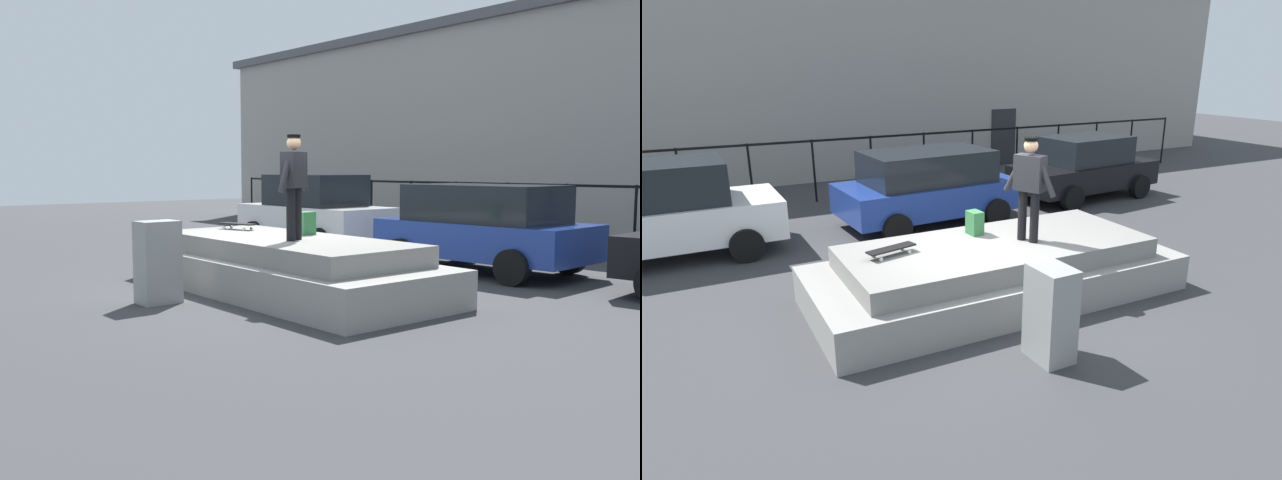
% 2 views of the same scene
% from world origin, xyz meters
% --- Properties ---
extents(ground_plane, '(60.00, 60.00, 0.00)m').
position_xyz_m(ground_plane, '(0.00, 0.00, 0.00)').
color(ground_plane, '#38383A').
extents(concrete_ledge, '(5.93, 2.51, 0.90)m').
position_xyz_m(concrete_ledge, '(0.34, 0.19, 0.41)').
color(concrete_ledge, gray).
rests_on(concrete_ledge, ground_plane).
extents(skateboarder, '(0.48, 0.88, 1.64)m').
position_xyz_m(skateboarder, '(0.82, 0.04, 1.85)').
color(skateboarder, black).
rests_on(skateboarder, concrete_ledge).
extents(skateboard, '(0.80, 0.38, 0.12)m').
position_xyz_m(skateboard, '(-1.35, 0.38, 1.00)').
color(skateboard, black).
rests_on(skateboard, concrete_ledge).
extents(backpack, '(0.22, 0.29, 0.39)m').
position_xyz_m(backpack, '(0.24, 0.74, 1.10)').
color(backpack, '#33723F').
rests_on(backpack, concrete_ledge).
extents(car_white_sedan_near, '(4.30, 2.21, 1.86)m').
position_xyz_m(car_white_sedan_near, '(-4.38, 4.64, 0.93)').
color(car_white_sedan_near, white).
rests_on(car_white_sedan_near, ground_plane).
extents(car_blue_hatchback_mid, '(4.16, 2.43, 1.71)m').
position_xyz_m(car_blue_hatchback_mid, '(1.06, 4.50, 0.91)').
color(car_blue_hatchback_mid, navy).
rests_on(car_blue_hatchback_mid, ground_plane).
extents(car_black_sedan_far, '(4.25, 2.37, 1.69)m').
position_xyz_m(car_black_sedan_far, '(5.93, 4.87, 0.86)').
color(car_black_sedan_far, black).
rests_on(car_black_sedan_far, ground_plane).
extents(utility_box, '(0.45, 0.61, 1.24)m').
position_xyz_m(utility_box, '(-0.08, -1.84, 0.62)').
color(utility_box, gray).
rests_on(utility_box, ground_plane).
extents(fence_row, '(24.06, 0.06, 1.68)m').
position_xyz_m(fence_row, '(-0.00, 7.77, 1.14)').
color(fence_row, black).
rests_on(fence_row, ground_plane).
extents(warehouse_building, '(33.73, 6.95, 6.60)m').
position_xyz_m(warehouse_building, '(0.00, 13.57, 3.31)').
color(warehouse_building, gray).
rests_on(warehouse_building, ground_plane).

